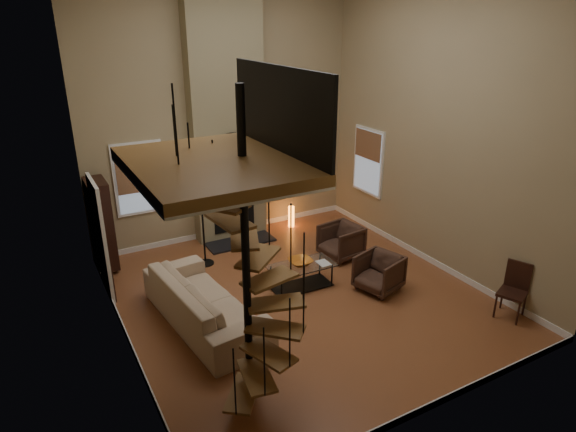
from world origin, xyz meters
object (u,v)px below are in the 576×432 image
accent_lamp (291,217)px  side_chair (514,287)px  armchair_near (343,240)px  hutch (101,224)px  armchair_far (381,271)px  sofa (203,301)px  floor_lamp (201,198)px  coffee_table (302,273)px

accent_lamp → side_chair: 5.28m
armchair_near → accent_lamp: armchair_near is taller
hutch → armchair_far: hutch is taller
sofa → armchair_near: bearing=-81.0°
sofa → floor_lamp: size_ratio=1.60×
sofa → floor_lamp: (0.74, 1.96, 1.02)m
accent_lamp → sofa: bearing=-138.8°
accent_lamp → hutch: bearing=-179.1°
hutch → sofa: bearing=-69.4°
armchair_far → side_chair: (1.36, -1.74, 0.17)m
coffee_table → armchair_near: bearing=26.2°
armchair_far → floor_lamp: (-2.46, 2.50, 1.06)m
armchair_far → sofa: bearing=-116.3°
floor_lamp → side_chair: floor_lamp is taller
coffee_table → floor_lamp: (-1.23, 1.75, 1.13)m
coffee_table → side_chair: size_ratio=1.32×
floor_lamp → accent_lamp: bearing=19.0°
armchair_far → side_chair: size_ratio=0.79×
side_chair → coffee_table: bearing=136.2°
hutch → side_chair: hutch is taller
armchair_near → coffee_table: bearing=-70.6°
coffee_table → floor_lamp: floor_lamp is taller
hutch → armchair_near: (4.41, -1.84, -0.60)m
hutch → coffee_table: hutch is taller
armchair_far → accent_lamp: armchair_far is taller
side_chair → accent_lamp: bearing=104.9°
armchair_near → side_chair: 3.40m
coffee_table → side_chair: bearing=-43.8°
armchair_far → coffee_table: (-1.24, 0.75, -0.07)m
armchair_near → hutch: bearing=-119.5°
armchair_near → side_chair: bearing=13.6°
armchair_near → floor_lamp: bearing=-118.6°
armchair_far → hutch: bearing=-144.5°
sofa → side_chair: bearing=-122.5°
hutch → armchair_far: bearing=-37.8°
hutch → coffee_table: size_ratio=1.42×
hutch → sofa: hutch is taller
hutch → side_chair: 7.54m
floor_lamp → armchair_near: bearing=-21.8°
coffee_table → floor_lamp: 2.42m
sofa → armchair_far: size_ratio=3.69×
sofa → side_chair: 5.11m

